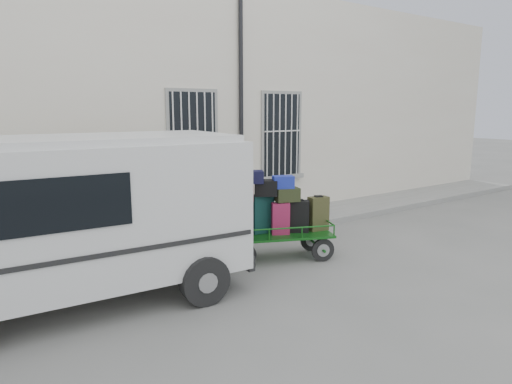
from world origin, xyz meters
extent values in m
plane|color=slate|center=(0.00, 0.00, 0.00)|extent=(80.00, 80.00, 0.00)
cube|color=beige|center=(0.00, 5.50, 3.00)|extent=(24.00, 5.00, 6.00)
cylinder|color=black|center=(0.95, 2.92, 2.80)|extent=(0.11, 0.11, 5.60)
cube|color=black|center=(-0.40, 2.98, 2.25)|extent=(1.20, 0.08, 2.20)
cube|color=gray|center=(-0.40, 2.96, 1.09)|extent=(1.45, 0.22, 0.12)
cube|color=black|center=(2.30, 2.98, 2.25)|extent=(1.20, 0.08, 2.20)
cube|color=gray|center=(2.30, 2.96, 1.09)|extent=(1.45, 0.22, 0.12)
cube|color=slate|center=(0.00, 2.20, 0.07)|extent=(24.00, 1.70, 0.15)
cylinder|color=black|center=(-0.91, 0.01, 0.23)|extent=(0.45, 0.23, 0.46)
cylinder|color=gray|center=(-0.91, 0.01, 0.23)|extent=(0.27, 0.17, 0.25)
cylinder|color=black|center=(-0.63, 0.65, 0.23)|extent=(0.45, 0.23, 0.46)
cylinder|color=gray|center=(-0.63, 0.65, 0.23)|extent=(0.27, 0.17, 0.25)
cylinder|color=black|center=(0.54, -0.60, 0.23)|extent=(0.45, 0.23, 0.46)
cylinder|color=gray|center=(0.54, -0.60, 0.23)|extent=(0.27, 0.17, 0.25)
cylinder|color=black|center=(0.81, 0.04, 0.23)|extent=(0.45, 0.23, 0.46)
cylinder|color=gray|center=(0.81, 0.04, 0.23)|extent=(0.27, 0.17, 0.25)
cube|color=#135316|center=(-0.05, 0.03, 0.51)|extent=(2.23, 1.64, 0.05)
cylinder|color=#135316|center=(-1.19, 0.51, 0.65)|extent=(0.26, 0.14, 0.52)
cube|color=black|center=(-0.78, 0.35, 0.88)|extent=(0.51, 0.47, 0.69)
cube|color=black|center=(-0.78, 0.35, 1.24)|extent=(0.21, 0.19, 0.03)
cube|color=black|center=(-0.31, 0.27, 0.91)|extent=(0.46, 0.32, 0.76)
cube|color=black|center=(-0.31, 0.27, 1.30)|extent=(0.20, 0.18, 0.03)
cube|color=maroon|center=(-0.09, -0.04, 0.84)|extent=(0.40, 0.34, 0.62)
cube|color=black|center=(-0.09, -0.04, 1.17)|extent=(0.17, 0.15, 0.03)
cube|color=black|center=(0.32, -0.12, 0.85)|extent=(0.44, 0.41, 0.63)
cube|color=black|center=(0.32, -0.12, 1.18)|extent=(0.18, 0.16, 0.03)
cube|color=#2E2E17|center=(0.73, -0.24, 0.87)|extent=(0.43, 0.28, 0.69)
cube|color=black|center=(0.73, -0.24, 1.23)|extent=(0.19, 0.16, 0.03)
cube|color=maroon|center=(-0.77, 0.29, 1.38)|extent=(0.50, 0.45, 0.32)
cube|color=black|center=(-0.29, 0.18, 1.44)|extent=(0.54, 0.50, 0.30)
cube|color=black|center=(0.08, -0.03, 1.30)|extent=(0.52, 0.39, 0.27)
cube|color=black|center=(-0.53, 0.27, 1.66)|extent=(0.48, 0.43, 0.24)
cube|color=#153B95|center=(0.01, 0.01, 1.55)|extent=(0.47, 0.39, 0.24)
cube|color=silver|center=(-3.89, 0.11, 1.45)|extent=(5.10, 2.47, 2.03)
cube|color=silver|center=(-3.89, 0.11, 2.51)|extent=(4.86, 2.29, 0.11)
cube|color=black|center=(-4.64, -0.92, 1.78)|extent=(2.48, 0.21, 0.70)
cube|color=black|center=(-1.40, -0.05, 1.78)|extent=(0.15, 1.58, 0.62)
cube|color=black|center=(-1.41, -0.05, 0.49)|extent=(0.25, 2.09, 0.25)
cube|color=white|center=(-1.37, -0.06, 0.75)|extent=(0.07, 0.48, 0.14)
cylinder|color=black|center=(-2.33, -1.03, 0.38)|extent=(0.78, 0.30, 0.77)
cylinder|color=black|center=(-2.19, 1.04, 0.38)|extent=(0.78, 0.30, 0.77)
camera|label=1|loc=(-5.48, -6.87, 2.96)|focal=32.00mm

